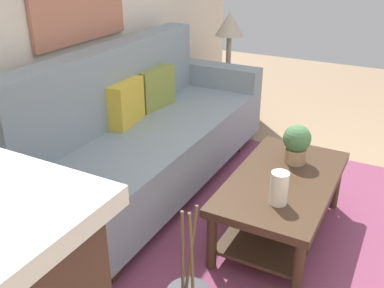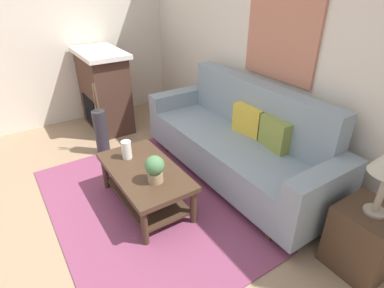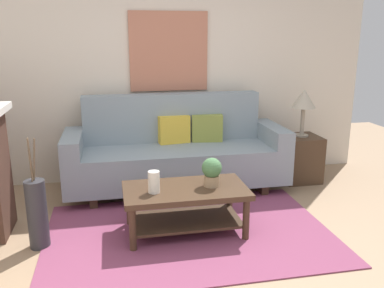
# 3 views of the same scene
# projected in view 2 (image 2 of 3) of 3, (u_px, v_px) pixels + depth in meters

# --- Properties ---
(ground_plane) EXTENTS (9.17, 9.17, 0.00)m
(ground_plane) POSITION_uv_depth(u_px,v_px,m) (97.00, 225.00, 2.95)
(ground_plane) COLOR #9E7F60
(wall_back) EXTENTS (5.17, 0.10, 2.70)m
(wall_back) POSITION_uv_depth(u_px,v_px,m) (278.00, 52.00, 3.34)
(wall_back) COLOR beige
(wall_back) RESTS_ON ground_plane
(wall_left) EXTENTS (0.10, 5.14, 2.70)m
(wall_left) POSITION_uv_depth(u_px,v_px,m) (63.00, 32.00, 4.49)
(wall_left) COLOR beige
(wall_left) RESTS_ON ground_plane
(area_rug) EXTENTS (2.54, 1.69, 0.01)m
(area_rug) POSITION_uv_depth(u_px,v_px,m) (144.00, 206.00, 3.18)
(area_rug) COLOR #843D5B
(area_rug) RESTS_ON ground_plane
(couch) EXTENTS (2.47, 0.84, 1.08)m
(couch) POSITION_uv_depth(u_px,v_px,m) (238.00, 143.00, 3.48)
(couch) COLOR gray
(couch) RESTS_ON ground_plane
(throw_pillow_mustard) EXTENTS (0.37, 0.17, 0.32)m
(throw_pillow_mustard) POSITION_uv_depth(u_px,v_px,m) (248.00, 120.00, 3.42)
(throw_pillow_mustard) COLOR gold
(throw_pillow_mustard) RESTS_ON couch
(throw_pillow_olive) EXTENTS (0.37, 0.17, 0.32)m
(throw_pillow_olive) POSITION_uv_depth(u_px,v_px,m) (275.00, 134.00, 3.13)
(throw_pillow_olive) COLOR olive
(throw_pillow_olive) RESTS_ON couch
(coffee_table) EXTENTS (1.10, 0.60, 0.43)m
(coffee_table) POSITION_uv_depth(u_px,v_px,m) (145.00, 179.00, 3.07)
(coffee_table) COLOR #422D1E
(coffee_table) RESTS_ON ground_plane
(tabletop_vase) EXTENTS (0.10, 0.10, 0.19)m
(tabletop_vase) POSITION_uv_depth(u_px,v_px,m) (127.00, 150.00, 3.15)
(tabletop_vase) COLOR white
(tabletop_vase) RESTS_ON coffee_table
(potted_plant_tabletop) EXTENTS (0.18, 0.18, 0.26)m
(potted_plant_tabletop) POSITION_uv_depth(u_px,v_px,m) (155.00, 168.00, 2.77)
(potted_plant_tabletop) COLOR tan
(potted_plant_tabletop) RESTS_ON coffee_table
(side_table) EXTENTS (0.44, 0.44, 0.56)m
(side_table) POSITION_uv_depth(u_px,v_px,m) (364.00, 240.00, 2.42)
(side_table) COLOR #422D1E
(side_table) RESTS_ON ground_plane
(fireplace) EXTENTS (1.02, 0.58, 1.16)m
(fireplace) POSITION_uv_depth(u_px,v_px,m) (104.00, 90.00, 4.57)
(fireplace) COLOR #472D23
(fireplace) RESTS_ON ground_plane
(floor_vase) EXTENTS (0.17, 0.17, 0.59)m
(floor_vase) POSITION_uv_depth(u_px,v_px,m) (101.00, 132.00, 4.00)
(floor_vase) COLOR #2D2D33
(floor_vase) RESTS_ON ground_plane
(floor_vase_branch_a) EXTENTS (0.05, 0.04, 0.36)m
(floor_vase_branch_a) POSITION_uv_depth(u_px,v_px,m) (96.00, 98.00, 3.75)
(floor_vase_branch_a) COLOR brown
(floor_vase_branch_a) RESTS_ON floor_vase
(floor_vase_branch_b) EXTENTS (0.02, 0.02, 0.36)m
(floor_vase_branch_b) POSITION_uv_depth(u_px,v_px,m) (97.00, 97.00, 3.78)
(floor_vase_branch_b) COLOR brown
(floor_vase_branch_b) RESTS_ON floor_vase
(floor_vase_branch_c) EXTENTS (0.02, 0.02, 0.36)m
(floor_vase_branch_c) POSITION_uv_depth(u_px,v_px,m) (94.00, 98.00, 3.76)
(floor_vase_branch_c) COLOR brown
(floor_vase_branch_c) RESTS_ON floor_vase
(framed_painting) EXTENTS (0.93, 0.03, 0.92)m
(framed_painting) POSITION_uv_depth(u_px,v_px,m) (281.00, 34.00, 3.15)
(framed_painting) COLOR #B77056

